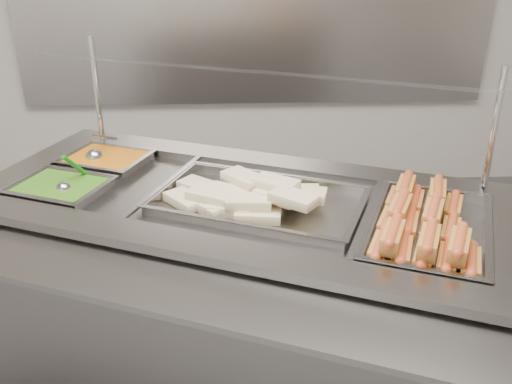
{
  "coord_description": "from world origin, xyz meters",
  "views": [
    {
      "loc": [
        -0.18,
        -1.24,
        1.66
      ],
      "look_at": [
        -0.1,
        0.44,
        0.88
      ],
      "focal_mm": 40.0,
      "sensor_mm": 36.0,
      "label": 1
    }
  ],
  "objects_px": {
    "ladle": "(95,156)",
    "pan_wraps": "(259,205)",
    "pan_hotdogs": "(428,237)",
    "sneeze_guard": "(264,77)",
    "serving_spoon": "(66,185)",
    "steam_counter": "(244,303)"
  },
  "relations": [
    {
      "from": "sneeze_guard",
      "to": "steam_counter",
      "type": "bearing_deg",
      "value": -112.8
    },
    {
      "from": "pan_hotdogs",
      "to": "ladle",
      "type": "height_order",
      "value": "ladle"
    },
    {
      "from": "sneeze_guard",
      "to": "serving_spoon",
      "type": "bearing_deg",
      "value": -171.88
    },
    {
      "from": "ladle",
      "to": "serving_spoon",
      "type": "bearing_deg",
      "value": -98.79
    },
    {
      "from": "steam_counter",
      "to": "ladle",
      "type": "bearing_deg",
      "value": 146.4
    },
    {
      "from": "pan_wraps",
      "to": "steam_counter",
      "type": "bearing_deg",
      "value": 157.2
    },
    {
      "from": "pan_hotdogs",
      "to": "ladle",
      "type": "xyz_separation_m",
      "value": [
        -1.1,
        0.6,
        0.05
      ]
    },
    {
      "from": "pan_wraps",
      "to": "serving_spoon",
      "type": "relative_size",
      "value": 4.81
    },
    {
      "from": "ladle",
      "to": "pan_hotdogs",
      "type": "bearing_deg",
      "value": -28.5
    },
    {
      "from": "pan_hotdogs",
      "to": "serving_spoon",
      "type": "xyz_separation_m",
      "value": [
        -1.15,
        0.33,
        0.05
      ]
    },
    {
      "from": "steam_counter",
      "to": "sneeze_guard",
      "type": "distance_m",
      "value": 0.8
    },
    {
      "from": "pan_hotdogs",
      "to": "ladle",
      "type": "distance_m",
      "value": 1.26
    },
    {
      "from": "ladle",
      "to": "serving_spoon",
      "type": "xyz_separation_m",
      "value": [
        -0.04,
        -0.27,
        0.0
      ]
    },
    {
      "from": "ladle",
      "to": "sneeze_guard",
      "type": "bearing_deg",
      "value": -15.48
    },
    {
      "from": "sneeze_guard",
      "to": "ladle",
      "type": "distance_m",
      "value": 0.74
    },
    {
      "from": "ladle",
      "to": "pan_wraps",
      "type": "bearing_deg",
      "value": -32.75
    },
    {
      "from": "pan_wraps",
      "to": "ladle",
      "type": "distance_m",
      "value": 0.72
    },
    {
      "from": "ladle",
      "to": "steam_counter",
      "type": "bearing_deg",
      "value": -33.6
    },
    {
      "from": "sneeze_guard",
      "to": "serving_spoon",
      "type": "xyz_separation_m",
      "value": [
        -0.68,
        -0.1,
        -0.34
      ]
    },
    {
      "from": "pan_hotdogs",
      "to": "pan_wraps",
      "type": "bearing_deg",
      "value": 157.2
    },
    {
      "from": "pan_hotdogs",
      "to": "pan_wraps",
      "type": "distance_m",
      "value": 0.54
    },
    {
      "from": "steam_counter",
      "to": "serving_spoon",
      "type": "bearing_deg",
      "value": 170.89
    }
  ]
}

